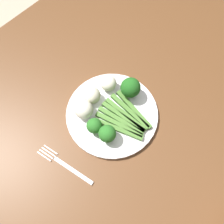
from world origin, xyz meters
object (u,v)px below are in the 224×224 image
object	(u,v)px
broccoli_back_right	(107,134)
broccoli_back	(130,88)
asparagus_bundle	(124,118)
plate	(112,114)
cauliflower_right	(92,95)
cauliflower_mid	(84,110)
cauliflower_near_fork	(108,83)
fork	(65,165)
dining_table	(103,113)
broccoli_front	(94,126)

from	to	relation	value
broccoli_back_right	broccoli_back	world-z (taller)	broccoli_back
asparagus_bundle	broccoli_back_right	size ratio (longest dim) A/B	2.68
plate	cauliflower_right	bearing A→B (deg)	93.77
cauliflower_mid	cauliflower_near_fork	size ratio (longest dim) A/B	1.11
fork	asparagus_bundle	bearing A→B (deg)	-109.04
dining_table	plate	bearing A→B (deg)	-107.04
cauliflower_near_fork	fork	xyz separation A→B (m)	(-0.24, -0.06, -0.04)
plate	broccoli_front	size ratio (longest dim) A/B	5.13
cauliflower_right	asparagus_bundle	bearing A→B (deg)	-83.10
broccoli_front	cauliflower_right	xyz separation A→B (m)	(0.06, 0.07, -0.00)
broccoli_front	broccoli_back	bearing A→B (deg)	-0.98
plate	cauliflower_near_fork	xyz separation A→B (m)	(0.05, 0.06, 0.03)
asparagus_bundle	cauliflower_near_fork	xyz separation A→B (m)	(0.05, 0.10, 0.02)
broccoli_back_right	cauliflower_right	world-z (taller)	broccoli_back_right
plate	cauliflower_near_fork	distance (m)	0.09
plate	cauliflower_right	xyz separation A→B (m)	(-0.00, 0.07, 0.03)
cauliflower_mid	fork	size ratio (longest dim) A/B	0.31
cauliflower_mid	broccoli_back_right	bearing A→B (deg)	-96.51
dining_table	cauliflower_mid	size ratio (longest dim) A/B	26.37
asparagus_bundle	broccoli_back	size ratio (longest dim) A/B	2.20
broccoli_front	cauliflower_mid	size ratio (longest dim) A/B	0.97
broccoli_back	cauliflower_near_fork	size ratio (longest dim) A/B	1.46
plate	asparagus_bundle	size ratio (longest dim) A/B	1.71
broccoli_front	fork	bearing A→B (deg)	-177.79
plate	asparagus_bundle	xyz separation A→B (m)	(0.01, -0.04, 0.01)
cauliflower_right	fork	size ratio (longest dim) A/B	0.29
broccoli_front	broccoli_back_right	bearing A→B (deg)	-82.63
broccoli_back	cauliflower_near_fork	xyz separation A→B (m)	(-0.02, 0.06, -0.02)
broccoli_back_right	cauliflower_near_fork	world-z (taller)	broccoli_back_right
cauliflower_right	broccoli_front	bearing A→B (deg)	-132.99
cauliflower_near_fork	fork	distance (m)	0.25
broccoli_back_right	broccoli_back	size ratio (longest dim) A/B	0.82
plate	broccoli_back_right	xyz separation A→B (m)	(-0.06, -0.04, 0.04)
dining_table	asparagus_bundle	world-z (taller)	asparagus_bundle
cauliflower_near_fork	cauliflower_right	xyz separation A→B (m)	(-0.06, 0.01, 0.00)
plate	fork	size ratio (longest dim) A/B	1.55
dining_table	cauliflower_mid	xyz separation A→B (m)	(-0.07, -0.00, 0.14)
broccoli_back_right	asparagus_bundle	bearing A→B (deg)	0.66
asparagus_bundle	cauliflower_right	size ratio (longest dim) A/B	3.15
asparagus_bundle	cauliflower_right	bearing A→B (deg)	2.76
asparagus_bundle	broccoli_front	size ratio (longest dim) A/B	2.99
broccoli_front	cauliflower_mid	distance (m)	0.06
broccoli_front	broccoli_back	distance (m)	0.14
broccoli_front	dining_table	bearing A→B (deg)	32.43
cauliflower_near_fork	cauliflower_right	distance (m)	0.06
broccoli_back	fork	size ratio (longest dim) A/B	0.41
cauliflower_mid	dining_table	bearing A→B (deg)	0.43
dining_table	asparagus_bundle	xyz separation A→B (m)	(-0.01, -0.09, 0.12)
cauliflower_near_fork	broccoli_back_right	bearing A→B (deg)	-139.50
asparagus_bundle	cauliflower_near_fork	distance (m)	0.11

